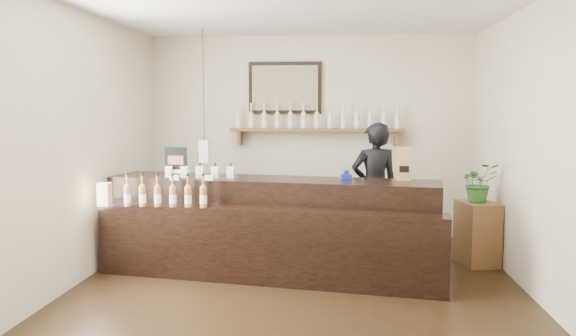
# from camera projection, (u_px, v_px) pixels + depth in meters

# --- Properties ---
(ground) EXTENTS (5.00, 5.00, 0.00)m
(ground) POSITION_uv_depth(u_px,v_px,m) (297.00, 289.00, 5.58)
(ground) COLOR black
(ground) RESTS_ON ground
(room_shell) EXTENTS (5.00, 5.00, 5.00)m
(room_shell) POSITION_uv_depth(u_px,v_px,m) (297.00, 118.00, 5.40)
(room_shell) COLOR beige
(room_shell) RESTS_ON ground
(back_wall_decor) EXTENTS (2.66, 0.96, 1.69)m
(back_wall_decor) POSITION_uv_depth(u_px,v_px,m) (299.00, 111.00, 7.76)
(back_wall_decor) COLOR brown
(back_wall_decor) RESTS_ON ground
(counter) EXTENTS (3.72, 1.53, 1.19)m
(counter) POSITION_uv_depth(u_px,v_px,m) (269.00, 229.00, 6.12)
(counter) COLOR black
(counter) RESTS_ON ground
(promo_sign) EXTENTS (0.24, 0.03, 0.34)m
(promo_sign) POSITION_uv_depth(u_px,v_px,m) (176.00, 163.00, 6.22)
(promo_sign) COLOR black
(promo_sign) RESTS_ON counter
(paper_bag) EXTENTS (0.17, 0.14, 0.35)m
(paper_bag) POSITION_uv_depth(u_px,v_px,m) (404.00, 164.00, 6.02)
(paper_bag) COLOR #9F744D
(paper_bag) RESTS_ON counter
(tape_dispenser) EXTENTS (0.13, 0.08, 0.10)m
(tape_dispenser) POSITION_uv_depth(u_px,v_px,m) (346.00, 176.00, 6.11)
(tape_dispenser) COLOR #1924AF
(tape_dispenser) RESTS_ON counter
(side_cabinet) EXTENTS (0.47, 0.57, 0.73)m
(side_cabinet) POSITION_uv_depth(u_px,v_px,m) (477.00, 233.00, 6.45)
(side_cabinet) COLOR brown
(side_cabinet) RESTS_ON ground
(potted_plant) EXTENTS (0.47, 0.43, 0.45)m
(potted_plant) POSITION_uv_depth(u_px,v_px,m) (479.00, 183.00, 6.39)
(potted_plant) COLOR #2E6829
(potted_plant) RESTS_ON side_cabinet
(shopkeeper) EXTENTS (0.76, 0.60, 1.84)m
(shopkeeper) POSITION_uv_depth(u_px,v_px,m) (375.00, 179.00, 6.94)
(shopkeeper) COLOR black
(shopkeeper) RESTS_ON ground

